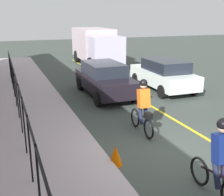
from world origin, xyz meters
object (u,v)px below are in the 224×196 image
parked_sedan_rear (105,79)px  box_truck_background (96,45)px  patrol_sedan (163,74)px  traffic_cone_near (115,155)px  cyclist_follow (220,161)px  cyclist_lead (143,107)px

parked_sedan_rear → box_truck_background: (8.56, -2.39, 0.73)m
patrol_sedan → traffic_cone_near: (-6.26, 5.24, -0.55)m
box_truck_background → cyclist_follow: bearing=-7.9°
patrol_sedan → box_truck_background: box_truck_background is taller
patrol_sedan → parked_sedan_rear: 3.23m
cyclist_lead → cyclist_follow: (-3.67, 0.16, 0.00)m
cyclist_lead → parked_sedan_rear: size_ratio=0.41×
cyclist_lead → cyclist_follow: size_ratio=1.00×
cyclist_follow → parked_sedan_rear: bearing=-1.6°
cyclist_follow → box_truck_background: bearing=-7.5°
cyclist_follow → parked_sedan_rear: size_ratio=0.41×
box_truck_background → cyclist_lead: bearing=-9.9°
cyclist_lead → traffic_cone_near: bearing=136.8°
cyclist_lead → box_truck_background: bearing=-9.5°
cyclist_lead → parked_sedan_rear: (4.77, -0.42, -0.09)m
cyclist_follow → parked_sedan_rear: 8.46m
cyclist_lead → cyclist_follow: bearing=179.8°
cyclist_follow → box_truck_background: box_truck_background is taller
patrol_sedan → traffic_cone_near: patrol_sedan is taller
cyclist_lead → traffic_cone_near: (-1.57, 1.60, -0.64)m
parked_sedan_rear → cyclist_follow: bearing=-3.7°
parked_sedan_rear → traffic_cone_near: (-6.34, 2.02, -0.55)m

